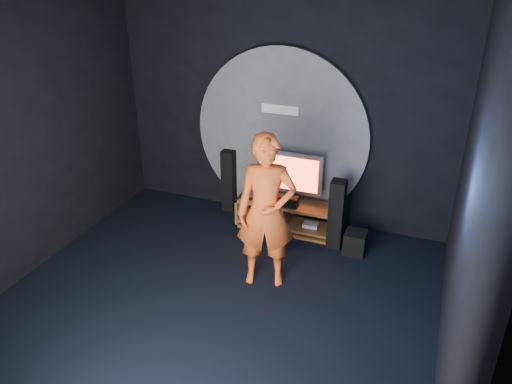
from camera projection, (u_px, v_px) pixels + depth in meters
floor at (211, 307)px, 5.82m from camera, size 5.00×5.00×0.00m
back_wall at (283, 105)px, 7.15m from camera, size 5.00×0.04×3.50m
front_wall at (16, 326)px, 2.96m from camera, size 5.00×0.04×3.50m
left_wall at (14, 139)px, 5.86m from camera, size 0.04×5.00×3.50m
right_wall at (469, 212)px, 4.24m from camera, size 0.04×5.00×3.50m
wall_disc_panel at (281, 136)px, 7.30m from camera, size 2.60×0.11×2.60m
media_console at (287, 217)px, 7.37m from camera, size 1.46×0.45×0.45m
tv at (289, 175)px, 7.14m from camera, size 0.97×0.22×0.74m
center_speaker at (284, 201)px, 7.13m from camera, size 0.40×0.15×0.15m
remote at (247, 198)px, 7.34m from camera, size 0.18×0.05×0.02m
tower_speaker_left at (230, 180)px, 7.83m from camera, size 0.20×0.22×1.00m
tower_speaker_right at (337, 214)px, 6.82m from camera, size 0.20×0.22×1.00m
subwoofer at (355, 243)px, 6.81m from camera, size 0.29×0.29×0.32m
player at (266, 212)px, 5.89m from camera, size 0.81×0.65×1.93m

